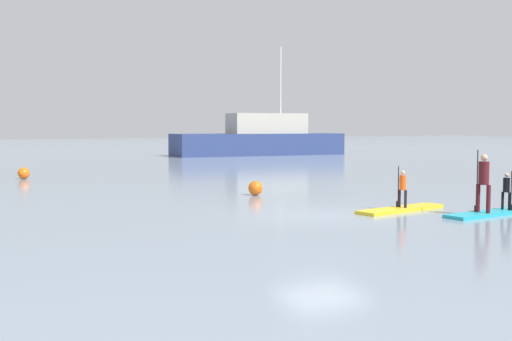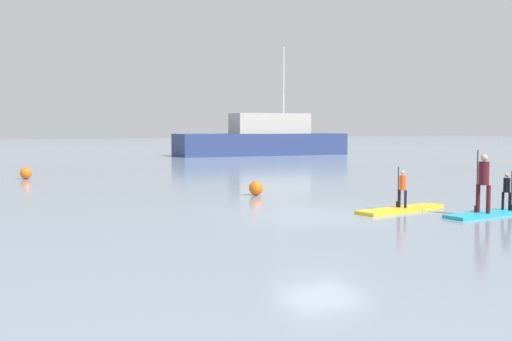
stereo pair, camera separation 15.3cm
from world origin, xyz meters
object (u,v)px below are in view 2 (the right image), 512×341
object	(u,v)px
mooring_buoy_mid	(26,173)
paddler_child_solo	(402,187)
paddleboard_far	(489,213)
paddleboard_near	(402,209)
paddler_child_front	(507,189)
mooring_buoy_near	(256,188)
fishing_boat_white_large	(263,140)
paddler_adult	(483,179)

from	to	relation	value
mooring_buoy_mid	paddler_child_solo	bearing A→B (deg)	-61.98
paddler_child_solo	paddleboard_far	xyz separation A→B (m)	(1.72, -1.92, -0.71)
paddleboard_near	paddleboard_far	xyz separation A→B (m)	(1.72, -1.91, 0.00)
paddler_child_front	mooring_buoy_near	bearing A→B (deg)	121.44
paddler_child_solo	fishing_boat_white_large	bearing A→B (deg)	70.38
paddleboard_far	fishing_boat_white_large	xyz separation A→B (m)	(11.18, 38.10, 1.37)
paddler_child_solo	paddler_child_front	size ratio (longest dim) A/B	1.08
fishing_boat_white_large	paddler_adult	bearing A→B (deg)	-106.77
mooring_buoy_mid	paddler_adult	bearing A→B (deg)	-61.17
paddler_adult	fishing_boat_white_large	bearing A→B (deg)	73.23
paddleboard_far	fishing_boat_white_large	distance (m)	39.73
paddler_child_solo	mooring_buoy_near	distance (m)	6.37
paddleboard_near	paddler_child_solo	bearing A→B (deg)	64.04
paddler_adult	mooring_buoy_mid	world-z (taller)	paddler_adult
paddler_adult	mooring_buoy_near	distance (m)	8.75
paddler_child_front	paddler_adult	bearing A→B (deg)	-172.89
paddleboard_near	paddler_child_solo	world-z (taller)	paddler_child_solo
mooring_buoy_near	mooring_buoy_mid	world-z (taller)	mooring_buoy_mid
paddleboard_far	paddler_adult	world-z (taller)	paddler_adult
paddleboard_near	mooring_buoy_mid	world-z (taller)	mooring_buoy_mid
paddleboard_far	paddler_child_front	bearing A→B (deg)	7.18
paddler_adult	fishing_boat_white_large	world-z (taller)	fishing_boat_white_large
paddler_child_solo	paddler_child_front	bearing A→B (deg)	-35.95
paddleboard_far	paddleboard_near	bearing A→B (deg)	132.03
fishing_boat_white_large	mooring_buoy_mid	world-z (taller)	fishing_boat_white_large
paddler_child_solo	mooring_buoy_mid	xyz separation A→B (m)	(-9.44, 17.74, -0.46)
paddleboard_far	mooring_buoy_mid	bearing A→B (deg)	119.57
paddleboard_far	mooring_buoy_mid	distance (m)	22.62
paddler_child_solo	paddler_child_front	xyz separation A→B (m)	(2.51, -1.82, -0.02)
paddleboard_far	paddler_adult	distance (m)	1.09
fishing_boat_white_large	mooring_buoy_near	world-z (taller)	fishing_boat_white_large
paddler_child_front	mooring_buoy_mid	xyz separation A→B (m)	(-11.96, 19.57, -0.44)
mooring_buoy_near	fishing_boat_white_large	bearing A→B (deg)	63.40
fishing_boat_white_large	paddleboard_far	bearing A→B (deg)	-106.36
mooring_buoy_near	paddleboard_near	bearing A→B (deg)	-69.49
mooring_buoy_mid	paddler_child_front	bearing A→B (deg)	-58.57
paddleboard_near	paddleboard_far	distance (m)	2.57
paddleboard_near	paddler_adult	xyz separation A→B (m)	(1.41, -1.95, 1.04)
paddler_child_solo	paddler_adult	bearing A→B (deg)	-54.41
paddler_child_solo	fishing_boat_white_large	world-z (taller)	fishing_boat_white_large
paddler_child_solo	paddleboard_far	distance (m)	2.67
paddleboard_near	mooring_buoy_mid	xyz separation A→B (m)	(-9.44, 17.76, 0.24)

